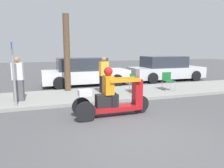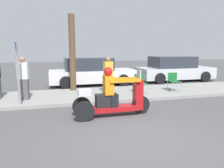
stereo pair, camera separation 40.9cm
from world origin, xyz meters
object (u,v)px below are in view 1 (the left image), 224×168
at_px(parked_car_lot_center, 166,69).
at_px(tree_trunk, 67,53).
at_px(parked_car_lot_right, 85,72).
at_px(spectator_far_back, 104,76).
at_px(street_sign, 14,70).
at_px(motorcycle_trike, 112,99).
at_px(spectator_mid_group, 18,80).
at_px(folding_chair_curbside, 168,79).
at_px(folding_chair_set_back, 135,81).

xyz_separation_m(parked_car_lot_center, tree_trunk, (-6.49, -2.11, 1.10)).
bearing_deg(parked_car_lot_right, parked_car_lot_center, 1.92).
height_order(spectator_far_back, street_sign, street_sign).
bearing_deg(tree_trunk, parked_car_lot_right, 58.51).
bearing_deg(parked_car_lot_right, street_sign, -127.63).
distance_m(motorcycle_trike, tree_trunk, 4.19).
bearing_deg(parked_car_lot_center, motorcycle_trike, -133.39).
height_order(spectator_mid_group, street_sign, street_sign).
bearing_deg(spectator_far_back, motorcycle_trike, -102.08).
bearing_deg(motorcycle_trike, tree_trunk, 101.57).
distance_m(tree_trunk, street_sign, 3.04).
xyz_separation_m(folding_chair_curbside, parked_car_lot_right, (-3.18, 3.35, 0.09)).
height_order(folding_chair_curbside, folding_chair_set_back, same).
bearing_deg(parked_car_lot_center, tree_trunk, -161.98).
bearing_deg(street_sign, parked_car_lot_center, 26.98).
xyz_separation_m(folding_chair_curbside, parked_car_lot_center, (2.13, 3.53, 0.10)).
bearing_deg(spectator_far_back, folding_chair_curbside, -7.56).
height_order(folding_chair_curbside, parked_car_lot_right, parked_car_lot_right).
height_order(motorcycle_trike, parked_car_lot_right, parked_car_lot_right).
xyz_separation_m(tree_trunk, street_sign, (-2.02, -2.22, -0.51)).
bearing_deg(spectator_far_back, street_sign, -160.77).
bearing_deg(folding_chair_set_back, street_sign, -170.85).
relative_size(spectator_mid_group, parked_car_lot_center, 0.34).
distance_m(folding_chair_set_back, parked_car_lot_right, 3.72).
height_order(spectator_mid_group, parked_car_lot_right, spectator_mid_group).
distance_m(parked_car_lot_right, parked_car_lot_center, 5.31).
xyz_separation_m(spectator_mid_group, street_sign, (-0.05, -0.78, 0.42)).
distance_m(folding_chair_curbside, parked_car_lot_right, 4.62).
bearing_deg(parked_car_lot_right, motorcycle_trike, -93.77).
bearing_deg(parked_car_lot_center, spectator_far_back, -148.29).
height_order(motorcycle_trike, street_sign, street_sign).
bearing_deg(spectator_mid_group, folding_chair_curbside, 0.26).
height_order(folding_chair_curbside, parked_car_lot_center, parked_car_lot_center).
bearing_deg(street_sign, folding_chair_curbside, 7.22).
xyz_separation_m(folding_chair_set_back, street_sign, (-4.73, -0.76, 0.69)).
xyz_separation_m(motorcycle_trike, tree_trunk, (-0.80, 3.91, 1.29)).
relative_size(parked_car_lot_right, parked_car_lot_center, 1.01).
bearing_deg(street_sign, spectator_far_back, 19.23).
distance_m(spectator_far_back, folding_chair_set_back, 1.39).
distance_m(parked_car_lot_right, tree_trunk, 2.52).
bearing_deg(spectator_far_back, parked_car_lot_right, 94.51).
height_order(spectator_mid_group, folding_chair_curbside, spectator_mid_group).
height_order(tree_trunk, street_sign, tree_trunk).
distance_m(parked_car_lot_center, street_sign, 9.57).
height_order(spectator_far_back, parked_car_lot_right, spectator_far_back).
distance_m(spectator_far_back, street_sign, 3.67).
xyz_separation_m(spectator_mid_group, parked_car_lot_center, (8.46, 3.55, -0.17)).
relative_size(spectator_far_back, street_sign, 0.71).
bearing_deg(folding_chair_set_back, folding_chair_curbside, 1.62).
relative_size(parked_car_lot_center, street_sign, 2.13).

